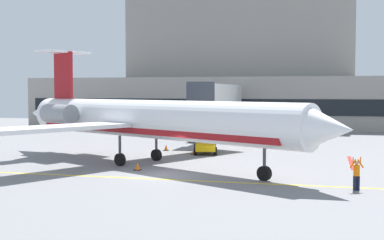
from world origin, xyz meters
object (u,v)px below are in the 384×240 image
(baggage_tug, at_px, (205,141))
(pushback_tractor, at_px, (203,133))
(marshaller, at_px, (357,174))
(regional_jet, at_px, (145,119))
(fuel_tank, at_px, (117,119))

(baggage_tug, xyz_separation_m, pushback_tractor, (-2.47, 9.57, -0.08))
(marshaller, bearing_deg, regional_jet, 154.60)
(regional_jet, bearing_deg, fuel_tank, 116.10)
(regional_jet, bearing_deg, baggage_tug, 71.73)
(regional_jet, bearing_deg, pushback_tractor, 89.27)
(pushback_tractor, bearing_deg, fuel_tank, 141.38)
(pushback_tractor, xyz_separation_m, marshaller, (14.41, -24.67, 0.00))
(regional_jet, height_order, baggage_tug, regional_jet)
(regional_jet, xyz_separation_m, pushback_tractor, (0.23, 17.72, -2.41))
(fuel_tank, relative_size, marshaller, 4.24)
(fuel_tank, distance_m, marshaller, 46.53)
(fuel_tank, height_order, marshaller, fuel_tank)
(pushback_tractor, bearing_deg, baggage_tug, -75.55)
(fuel_tank, bearing_deg, pushback_tractor, -38.62)
(baggage_tug, distance_m, fuel_tank, 27.28)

